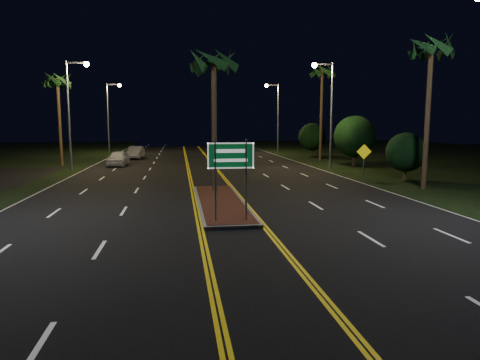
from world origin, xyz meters
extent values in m
plane|color=black|center=(0.00, 0.00, 0.00)|extent=(120.00, 120.00, 0.00)
cube|color=gray|center=(0.00, 7.00, 0.07)|extent=(2.25, 10.25, 0.15)
cube|color=#592819|center=(0.00, 7.00, 0.16)|extent=(2.00, 10.00, 0.02)
cylinder|color=gray|center=(-0.60, 2.80, 1.75)|extent=(0.08, 0.08, 3.20)
cylinder|color=gray|center=(0.60, 2.80, 1.75)|extent=(0.08, 0.08, 3.20)
cube|color=#07471E|center=(0.00, 2.80, 2.70)|extent=(1.80, 0.04, 1.00)
cube|color=white|center=(0.00, 2.77, 2.70)|extent=(1.80, 0.01, 1.00)
cylinder|color=gray|center=(-11.00, 24.00, 4.50)|extent=(0.18, 0.18, 9.00)
cube|color=gray|center=(-10.20, 24.00, 8.85)|extent=(1.60, 0.12, 0.12)
sphere|color=#FFD172|center=(-9.40, 24.00, 8.75)|extent=(0.44, 0.44, 0.44)
cylinder|color=gray|center=(-11.00, 44.00, 4.50)|extent=(0.18, 0.18, 9.00)
cube|color=gray|center=(-10.20, 44.00, 8.85)|extent=(1.60, 0.12, 0.12)
sphere|color=#FFD172|center=(-9.40, 44.00, 8.75)|extent=(0.44, 0.44, 0.44)
cylinder|color=gray|center=(11.00, 22.00, 4.50)|extent=(0.18, 0.18, 9.00)
cube|color=gray|center=(10.20, 22.00, 8.85)|extent=(1.60, 0.12, 0.12)
sphere|color=#FFD172|center=(9.40, 22.00, 8.75)|extent=(0.44, 0.44, 0.44)
cylinder|color=gray|center=(11.00, 42.00, 4.50)|extent=(0.18, 0.18, 9.00)
cube|color=gray|center=(10.20, 42.00, 8.85)|extent=(1.60, 0.12, 0.12)
sphere|color=#FFD172|center=(9.40, 42.00, 8.75)|extent=(0.44, 0.44, 0.44)
cylinder|color=#382819|center=(0.00, 10.50, 3.75)|extent=(0.28, 0.28, 7.50)
cylinder|color=#382819|center=(-12.80, 28.00, 4.00)|extent=(0.28, 0.28, 8.00)
cylinder|color=#382819|center=(12.50, 10.00, 4.25)|extent=(0.28, 0.28, 8.50)
cylinder|color=#382819|center=(12.80, 30.00, 4.75)|extent=(0.28, 0.28, 9.50)
cylinder|color=#382819|center=(13.50, 14.00, 0.45)|extent=(0.24, 0.24, 0.90)
sphere|color=black|center=(13.50, 14.00, 1.95)|extent=(2.70, 2.70, 2.70)
cylinder|color=#382819|center=(14.00, 24.00, 0.63)|extent=(0.24, 0.24, 1.26)
sphere|color=black|center=(14.00, 24.00, 2.73)|extent=(3.78, 3.78, 3.78)
cylinder|color=#382819|center=(13.80, 36.00, 0.54)|extent=(0.24, 0.24, 1.08)
sphere|color=black|center=(13.80, 36.00, 2.34)|extent=(3.24, 3.24, 3.24)
imported|color=silver|center=(-7.59, 27.33, 0.81)|extent=(2.34, 4.98, 1.63)
imported|color=#ADAEB7|center=(-6.82, 35.62, 0.79)|extent=(2.39, 4.86, 1.57)
cylinder|color=gray|center=(10.80, 14.76, 1.08)|extent=(0.07, 0.07, 2.16)
cube|color=yellow|center=(10.80, 14.74, 1.97)|extent=(1.04, 0.11, 1.04)
camera|label=1|loc=(-1.96, -13.50, 3.94)|focal=32.00mm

